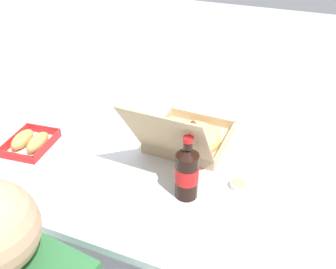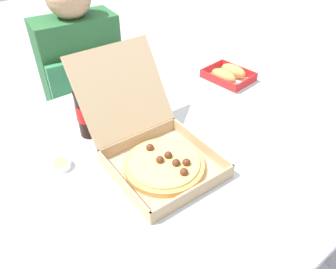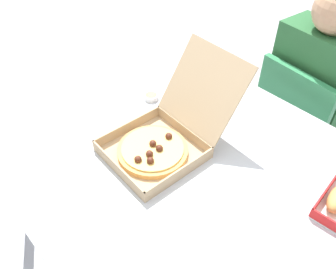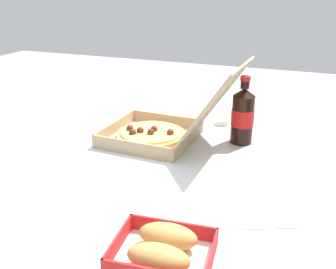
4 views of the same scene
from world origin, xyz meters
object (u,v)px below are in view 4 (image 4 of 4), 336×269
(paper_menu, at_px, (253,203))
(dipping_sauce_cup, at_px, (222,121))
(pizza_box_open, at_px, (162,129))
(cola_bottle, at_px, (243,115))
(bread_side_box, at_px, (163,249))

(paper_menu, bearing_deg, dipping_sauce_cup, 177.23)
(pizza_box_open, xyz_separation_m, paper_menu, (0.28, 0.35, -0.04))
(cola_bottle, bearing_deg, dipping_sauce_cup, -146.06)
(cola_bottle, bearing_deg, paper_menu, 15.82)
(pizza_box_open, bearing_deg, bread_side_box, 22.49)
(pizza_box_open, distance_m, dipping_sauce_cup, 0.28)
(pizza_box_open, xyz_separation_m, cola_bottle, (-0.09, 0.25, 0.05))
(bread_side_box, bearing_deg, pizza_box_open, -157.51)
(pizza_box_open, height_order, cola_bottle, pizza_box_open)
(dipping_sauce_cup, bearing_deg, bread_side_box, 5.49)
(bread_side_box, distance_m, dipping_sauce_cup, 0.78)
(pizza_box_open, relative_size, cola_bottle, 2.02)
(cola_bottle, bearing_deg, pizza_box_open, -70.32)
(bread_side_box, height_order, dipping_sauce_cup, bread_side_box)
(pizza_box_open, height_order, bread_side_box, pizza_box_open)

